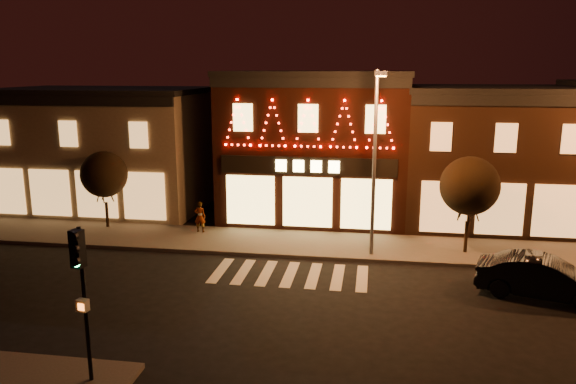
% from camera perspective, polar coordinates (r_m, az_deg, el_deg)
% --- Properties ---
extents(ground, '(120.00, 120.00, 0.00)m').
position_cam_1_polar(ground, '(19.86, -1.59, -12.53)').
color(ground, black).
rests_on(ground, ground).
extents(sidewalk_far, '(44.00, 4.00, 0.15)m').
position_cam_1_polar(sidewalk_far, '(27.03, 5.71, -5.50)').
color(sidewalk_far, '#47423D').
rests_on(sidewalk_far, ground).
extents(building_left, '(12.20, 8.28, 7.30)m').
position_cam_1_polar(building_left, '(35.94, -18.24, 4.31)').
color(building_left, '#70614F').
rests_on(building_left, ground).
extents(building_pulp, '(10.20, 8.34, 8.30)m').
position_cam_1_polar(building_pulp, '(32.11, 2.91, 4.91)').
color(building_pulp, black).
rests_on(building_pulp, ground).
extents(building_right_a, '(9.20, 8.28, 7.50)m').
position_cam_1_polar(building_right_a, '(32.61, 19.78, 3.59)').
color(building_right_a, '#331C11').
rests_on(building_right_a, ground).
extents(traffic_signal_near, '(0.35, 0.45, 4.32)m').
position_cam_1_polar(traffic_signal_near, '(15.43, -20.51, -8.06)').
color(traffic_signal_near, black).
rests_on(traffic_signal_near, sidewalk_near).
extents(streetlamp_mid, '(0.54, 1.89, 8.25)m').
position_cam_1_polar(streetlamp_mid, '(24.44, 8.95, 4.33)').
color(streetlamp_mid, '#59595E').
rests_on(streetlamp_mid, sidewalk_far).
extents(tree_left, '(2.43, 2.43, 4.06)m').
position_cam_1_polar(tree_left, '(30.73, -18.36, 1.73)').
color(tree_left, black).
rests_on(tree_left, sidewalk_far).
extents(tree_right, '(2.66, 2.66, 4.45)m').
position_cam_1_polar(tree_right, '(26.28, 18.15, 0.60)').
color(tree_right, black).
rests_on(tree_right, sidewalk_far).
extents(dark_sedan, '(5.06, 2.97, 1.58)m').
position_cam_1_polar(dark_sedan, '(23.06, 24.77, -7.98)').
color(dark_sedan, black).
rests_on(dark_sedan, ground).
extents(pedestrian, '(0.59, 0.39, 1.61)m').
position_cam_1_polar(pedestrian, '(29.01, -9.02, -2.52)').
color(pedestrian, gray).
rests_on(pedestrian, sidewalk_far).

